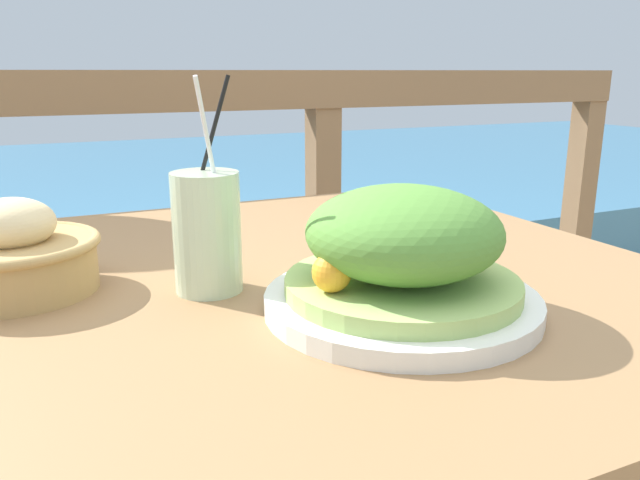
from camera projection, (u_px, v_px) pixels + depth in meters
name	position (u px, v px, depth m)	size (l,w,h in m)	color
patio_table	(245.00, 349.00, 0.79)	(1.09, 0.92, 0.73)	#997047
railing_fence	(142.00, 194.00, 1.42)	(2.80, 0.08, 0.98)	brown
sea_backdrop	(78.00, 208.00, 3.74)	(12.00, 4.00, 0.37)	teal
salad_plate	(403.00, 259.00, 0.65)	(0.29, 0.29, 0.14)	white
drink_glass	(207.00, 232.00, 0.72)	(0.08, 0.08, 0.25)	beige
bread_basket	(14.00, 255.00, 0.72)	(0.19, 0.19, 0.11)	tan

